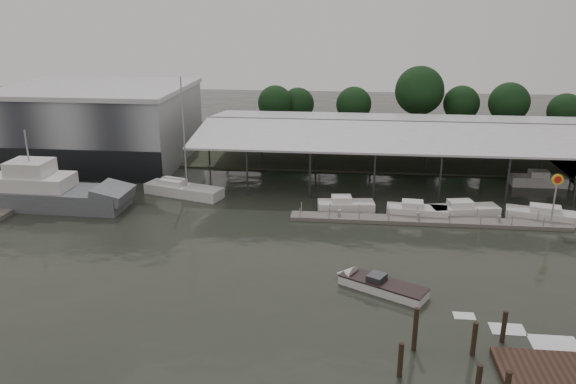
# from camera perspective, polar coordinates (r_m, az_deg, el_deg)

# --- Properties ---
(ground) EXTENTS (200.00, 200.00, 0.00)m
(ground) POSITION_cam_1_polar(r_m,az_deg,el_deg) (49.60, -1.99, -6.71)
(ground) COLOR #252921
(ground) RESTS_ON ground
(land_strip_far) EXTENTS (140.00, 30.00, 0.30)m
(land_strip_far) POSITION_cam_1_polar(r_m,az_deg,el_deg) (89.16, 1.73, 4.89)
(land_strip_far) COLOR #3D4231
(land_strip_far) RESTS_ON ground
(land_strip_west) EXTENTS (20.00, 40.00, 0.30)m
(land_strip_west) POSITION_cam_1_polar(r_m,az_deg,el_deg) (90.18, -25.21, 3.26)
(land_strip_west) COLOR #3D4231
(land_strip_west) RESTS_ON ground
(storage_warehouse) EXTENTS (24.50, 20.50, 10.50)m
(storage_warehouse) POSITION_cam_1_polar(r_m,az_deg,el_deg) (83.44, -18.59, 6.63)
(storage_warehouse) COLOR #979DA1
(storage_warehouse) RESTS_ON ground
(covered_boat_shed) EXTENTS (58.24, 24.00, 6.96)m
(covered_boat_shed) POSITION_cam_1_polar(r_m,az_deg,el_deg) (74.70, 14.13, 6.39)
(covered_boat_shed) COLOR silver
(covered_boat_shed) RESTS_ON ground
(trawler_dock) EXTENTS (3.00, 18.00, 0.50)m
(trawler_dock) POSITION_cam_1_polar(r_m,az_deg,el_deg) (71.92, -24.72, -0.10)
(trawler_dock) COLOR #6A635D
(trawler_dock) RESTS_ON ground
(floating_dock) EXTENTS (28.00, 2.00, 1.40)m
(floating_dock) POSITION_cam_1_polar(r_m,az_deg,el_deg) (58.93, 14.01, -2.86)
(floating_dock) COLOR #6A635D
(floating_dock) RESTS_ON ground
(shell_fuel_sign) EXTENTS (1.10, 0.18, 5.55)m
(shell_fuel_sign) POSITION_cam_1_polar(r_m,az_deg,el_deg) (60.67, 25.57, 0.18)
(shell_fuel_sign) COLOR #96999B
(shell_fuel_sign) RESTS_ON ground
(grey_trawler) EXTENTS (18.97, 5.37, 8.84)m
(grey_trawler) POSITION_cam_1_polar(r_m,az_deg,el_deg) (66.82, -23.52, -0.08)
(grey_trawler) COLOR #5B6064
(grey_trawler) RESTS_ON ground
(white_sailboat) EXTENTS (9.74, 5.28, 13.92)m
(white_sailboat) POSITION_cam_1_polar(r_m,az_deg,el_deg) (66.30, -10.65, 0.21)
(white_sailboat) COLOR silver
(white_sailboat) RESTS_ON ground
(speedboat_underway) EXTENTS (16.91, 10.23, 2.00)m
(speedboat_underway) POSITION_cam_1_polar(r_m,az_deg,el_deg) (44.91, 8.87, -9.23)
(speedboat_underway) COLOR silver
(speedboat_underway) RESTS_ON ground
(moored_cruiser_0) EXTENTS (6.21, 2.85, 1.70)m
(moored_cruiser_0) POSITION_cam_1_polar(r_m,az_deg,el_deg) (60.62, 5.84, -1.36)
(moored_cruiser_0) COLOR silver
(moored_cruiser_0) RESTS_ON ground
(moored_cruiser_1) EXTENTS (6.40, 2.77, 1.70)m
(moored_cruiser_1) POSITION_cam_1_polar(r_m,az_deg,el_deg) (60.28, 12.89, -1.86)
(moored_cruiser_1) COLOR silver
(moored_cruiser_1) RESTS_ON ground
(moored_cruiser_2) EXTENTS (7.35, 3.58, 1.70)m
(moored_cruiser_2) POSITION_cam_1_polar(r_m,az_deg,el_deg) (61.78, 17.43, -1.76)
(moored_cruiser_2) COLOR silver
(moored_cruiser_2) RESTS_ON ground
(moored_cruiser_3) EXTENTS (8.69, 4.16, 1.70)m
(moored_cruiser_3) POSITION_cam_1_polar(r_m,az_deg,el_deg) (63.33, 24.97, -2.19)
(moored_cruiser_3) COLOR silver
(moored_cruiser_3) RESTS_ON ground
(mooring_pilings) EXTENTS (7.36, 8.05, 3.76)m
(mooring_pilings) POSITION_cam_1_polar(r_m,az_deg,el_deg) (36.35, 17.23, -16.00)
(mooring_pilings) COLOR #312518
(mooring_pilings) RESTS_ON ground
(horizon_tree_line) EXTENTS (65.11, 9.34, 11.82)m
(horizon_tree_line) POSITION_cam_1_polar(r_m,az_deg,el_deg) (94.50, 15.39, 8.80)
(horizon_tree_line) COLOR black
(horizon_tree_line) RESTS_ON ground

